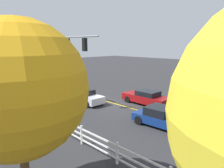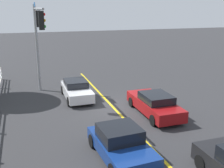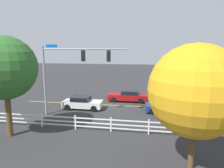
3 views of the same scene
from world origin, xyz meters
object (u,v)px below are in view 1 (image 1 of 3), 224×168
object	(u,v)px
car_1	(85,96)
car_2	(146,98)
car_3	(161,117)
tree_1	(18,89)

from	to	relation	value
car_1	car_2	xyz separation A→B (m)	(-4.53, -3.99, 0.00)
car_3	tree_1	distance (m)	10.60
car_1	car_3	xyz separation A→B (m)	(-8.59, -0.27, -0.00)
car_3	tree_1	size ratio (longest dim) A/B	0.60
car_2	tree_1	bearing A→B (deg)	108.97
car_1	car_2	size ratio (longest dim) A/B	0.88
car_2	tree_1	size ratio (longest dim) A/B	0.71
car_2	car_3	size ratio (longest dim) A/B	1.18
car_1	car_2	bearing A→B (deg)	41.55
car_1	tree_1	size ratio (longest dim) A/B	0.62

